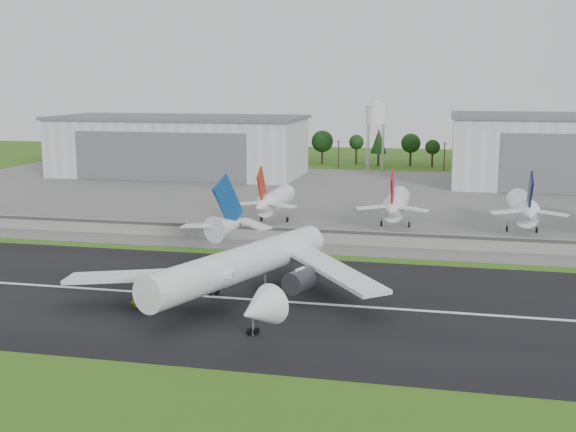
% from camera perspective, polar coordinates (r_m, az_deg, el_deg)
% --- Properties ---
extents(ground, '(600.00, 600.00, 0.00)m').
position_cam_1_polar(ground, '(111.83, -0.09, -8.41)').
color(ground, '#345E16').
rests_on(ground, ground).
extents(runway, '(320.00, 60.00, 0.10)m').
position_cam_1_polar(runway, '(121.11, 0.95, -6.88)').
color(runway, black).
rests_on(runway, ground).
extents(runway_centerline, '(220.00, 1.00, 0.02)m').
position_cam_1_polar(runway_centerline, '(121.09, 0.95, -6.86)').
color(runway_centerline, white).
rests_on(runway_centerline, runway).
extents(apron, '(320.00, 150.00, 0.10)m').
position_cam_1_polar(apron, '(227.32, 6.50, 1.31)').
color(apron, slate).
rests_on(apron, ground).
extents(blast_fence, '(240.00, 0.61, 3.50)m').
position_cam_1_polar(blast_fence, '(163.56, 4.10, -1.66)').
color(blast_fence, gray).
rests_on(blast_fence, ground).
extents(hangar_west, '(97.00, 44.00, 23.20)m').
position_cam_1_polar(hangar_west, '(288.30, -8.56, 5.53)').
color(hangar_west, silver).
rests_on(hangar_west, ground).
extents(water_tower, '(8.40, 8.40, 29.40)m').
position_cam_1_polar(water_tower, '(289.82, 6.98, 8.16)').
color(water_tower, '#99999E').
rests_on(water_tower, ground).
extents(utility_poles, '(230.00, 3.00, 12.00)m').
position_cam_1_polar(utility_poles, '(306.26, 8.08, 3.65)').
color(utility_poles, black).
rests_on(utility_poles, ground).
extents(treeline, '(320.00, 16.00, 22.00)m').
position_cam_1_polar(treeline, '(321.12, 8.29, 3.96)').
color(treeline, black).
rests_on(treeline, ground).
extents(main_airliner, '(53.25, 57.21, 18.17)m').
position_cam_1_polar(main_airliner, '(121.69, -3.73, -4.44)').
color(main_airliner, white).
rests_on(main_airliner, runway).
extents(ground_vehicle, '(5.52, 2.66, 1.52)m').
position_cam_1_polar(ground_vehicle, '(121.09, -10.92, -6.68)').
color(ground_vehicle, gold).
rests_on(ground_vehicle, runway).
extents(parked_jet_red_a, '(7.36, 31.29, 16.36)m').
position_cam_1_polar(parked_jet_red_a, '(187.47, -1.20, 1.21)').
color(parked_jet_red_a, white).
rests_on(parked_jet_red_a, ground).
extents(parked_jet_red_b, '(7.36, 31.29, 16.60)m').
position_cam_1_polar(parked_jet_red_b, '(182.70, 8.48, 0.92)').
color(parked_jet_red_b, white).
rests_on(parked_jet_red_b, ground).
extents(parked_jet_navy, '(7.36, 31.29, 16.77)m').
position_cam_1_polar(parked_jet_navy, '(183.25, 18.12, 0.58)').
color(parked_jet_navy, white).
rests_on(parked_jet_navy, ground).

